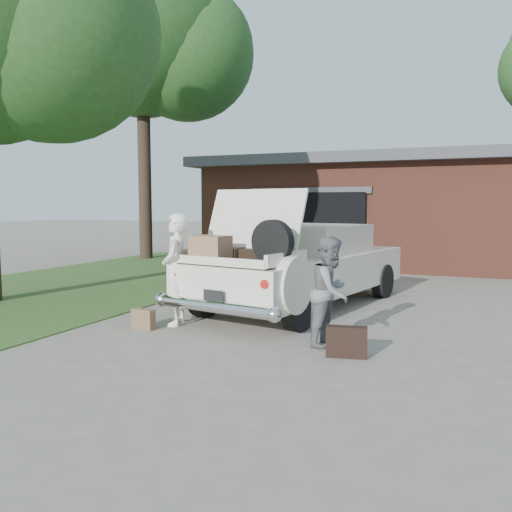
% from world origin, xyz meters
% --- Properties ---
extents(ground, '(90.00, 90.00, 0.00)m').
position_xyz_m(ground, '(0.00, 0.00, 0.00)').
color(ground, gray).
rests_on(ground, ground).
extents(grass_strip, '(6.00, 16.00, 0.02)m').
position_xyz_m(grass_strip, '(-5.50, 3.00, 0.01)').
color(grass_strip, '#2D4C1E').
rests_on(grass_strip, ground).
extents(house, '(12.80, 7.80, 3.30)m').
position_xyz_m(house, '(0.98, 11.47, 1.67)').
color(house, brown).
rests_on(house, ground).
extents(tree_back, '(6.92, 6.01, 10.80)m').
position_xyz_m(tree_back, '(-7.57, 8.85, 7.46)').
color(tree_back, '#38281E').
rests_on(tree_back, ground).
extents(sedan, '(2.93, 5.50, 2.11)m').
position_xyz_m(sedan, '(0.05, 2.55, 0.77)').
color(sedan, beige).
rests_on(sedan, ground).
extents(woman_left, '(0.60, 0.73, 1.73)m').
position_xyz_m(woman_left, '(-1.25, 0.38, 0.86)').
color(woman_left, white).
rests_on(woman_left, ground).
extents(woman_right, '(0.65, 0.78, 1.45)m').
position_xyz_m(woman_right, '(1.28, 0.12, 0.72)').
color(woman_right, slate).
rests_on(woman_right, ground).
extents(suitcase_left, '(0.41, 0.19, 0.30)m').
position_xyz_m(suitcase_left, '(-1.54, -0.09, 0.15)').
color(suitcase_left, brown).
rests_on(suitcase_left, ground).
extents(suitcase_right, '(0.52, 0.26, 0.38)m').
position_xyz_m(suitcase_right, '(1.62, -0.37, 0.19)').
color(suitcase_right, black).
rests_on(suitcase_right, ground).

